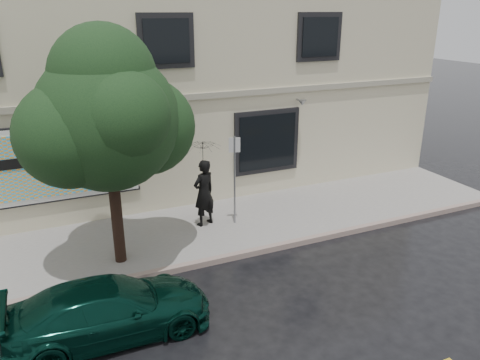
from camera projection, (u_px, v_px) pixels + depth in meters
name	position (u px, v px, depth m)	size (l,w,h in m)	color
ground	(238.00, 294.00, 10.51)	(90.00, 90.00, 0.00)	black
sidewalk	(192.00, 232.00, 13.27)	(20.00, 3.50, 0.15)	#999691
curb	(214.00, 261.00, 11.77)	(20.00, 0.18, 0.16)	gray
building	(139.00, 83.00, 17.03)	(20.00, 8.12, 7.00)	beige
billboard	(59.00, 163.00, 12.81)	(4.30, 0.16, 2.20)	white
car	(109.00, 310.00, 9.02)	(1.74, 3.95, 1.15)	black
pedestrian	(204.00, 193.00, 13.27)	(0.71, 0.47, 1.95)	black
umbrella	(203.00, 146.00, 12.79)	(1.09, 1.09, 0.81)	black
street_tree	(107.00, 120.00, 10.43)	(3.22, 3.22, 5.17)	black
sign_pole	(235.00, 172.00, 13.16)	(0.31, 0.11, 2.61)	gray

